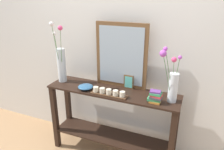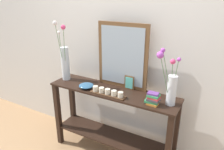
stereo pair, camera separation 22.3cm
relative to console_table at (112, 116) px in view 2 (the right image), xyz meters
name	(u,v)px [view 2 (the right image)]	position (x,y,z in m)	size (l,w,h in m)	color
wall_back	(125,39)	(0.00, 0.30, 0.83)	(6.40, 0.08, 2.70)	silver
console_table	(112,116)	(0.00, 0.00, 0.00)	(1.45, 0.36, 0.84)	black
mirror_leaning	(122,56)	(0.04, 0.15, 0.68)	(0.58, 0.03, 0.71)	brown
tall_vase_left	(65,61)	(-0.64, 0.01, 0.56)	(0.21, 0.20, 0.71)	silver
vase_right	(171,85)	(0.62, -0.01, 0.53)	(0.18, 0.18, 0.55)	silver
candle_tray	(108,92)	(0.01, -0.12, 0.35)	(0.39, 0.09, 0.07)	#472D1C
picture_frame_small	(129,83)	(0.15, 0.12, 0.40)	(0.11, 0.01, 0.15)	brown
decorative_bowl	(86,86)	(-0.28, -0.08, 0.35)	(0.16, 0.16, 0.05)	#2D5B84
book_stack	(153,99)	(0.48, -0.08, 0.38)	(0.14, 0.10, 0.12)	orange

